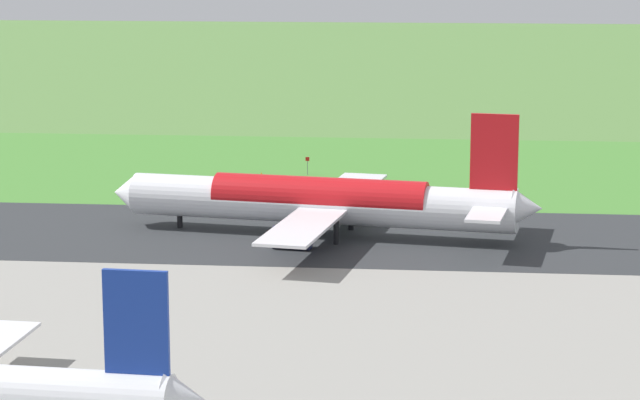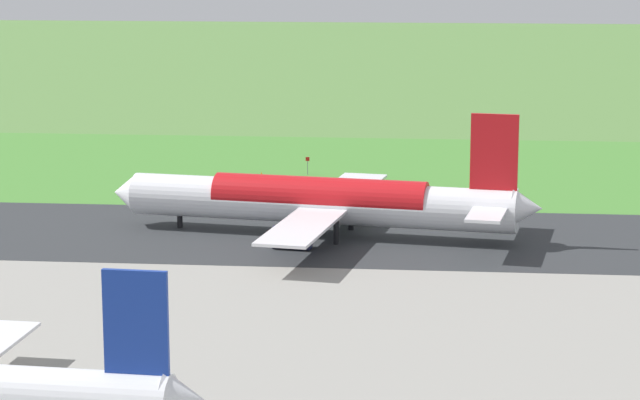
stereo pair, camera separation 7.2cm
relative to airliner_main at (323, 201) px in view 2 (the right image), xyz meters
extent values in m
plane|color=#547F3D|center=(-5.69, -0.06, -4.35)|extent=(800.00, 800.00, 0.00)
cube|color=#2D3033|center=(-5.69, -0.06, -4.32)|extent=(600.00, 32.15, 0.06)
cube|color=#478534|center=(-5.69, -39.64, -4.33)|extent=(600.00, 80.00, 0.04)
cylinder|color=white|center=(0.37, -0.06, -0.15)|extent=(48.24, 12.37, 5.20)
cone|color=white|center=(25.58, -3.90, -0.15)|extent=(3.71, 5.34, 4.94)
cone|color=white|center=(-24.54, 3.74, 0.45)|extent=(4.13, 4.90, 4.42)
cube|color=red|center=(-20.50, 3.12, 6.95)|extent=(5.61, 1.34, 9.00)
cube|color=white|center=(-19.68, 8.56, 0.65)|extent=(5.31, 9.50, 0.36)
cube|color=white|center=(-21.33, -2.32, 0.65)|extent=(5.31, 9.50, 0.36)
cube|color=white|center=(1.04, 10.97, -0.55)|extent=(9.24, 22.65, 0.35)
cube|color=white|center=(-2.27, -10.78, -0.55)|extent=(9.24, 22.65, 0.35)
cylinder|color=#23284C|center=(2.99, 7.13, -3.03)|extent=(4.87, 3.45, 2.80)
cylinder|color=#23284C|center=(0.73, -7.70, -3.03)|extent=(4.87, 3.45, 2.80)
cylinder|color=black|center=(18.41, -2.80, -2.64)|extent=(0.70, 0.70, 3.42)
cylinder|color=black|center=(-1.99, 4.35, -2.64)|extent=(0.70, 0.70, 3.42)
cylinder|color=black|center=(-3.19, -3.56, -2.64)|extent=(0.70, 0.70, 3.42)
cylinder|color=red|center=(0.37, -0.06, 0.37)|extent=(26.89, 9.14, 5.23)
cone|color=white|center=(3.30, 69.71, -0.31)|extent=(3.19, 3.91, 3.73)
cube|color=#19389E|center=(6.73, 69.48, 5.17)|extent=(4.74, 0.74, 7.59)
cylinder|color=slate|center=(6.33, -41.73, -3.28)|extent=(0.10, 0.10, 2.15)
cube|color=red|center=(6.33, -41.75, -1.90)|extent=(0.60, 0.04, 0.60)
cone|color=orange|center=(13.32, -40.40, -4.08)|extent=(0.40, 0.40, 0.55)
camera|label=1|loc=(-14.76, 157.46, 32.05)|focal=74.21mm
camera|label=2|loc=(-14.84, 157.45, 32.05)|focal=74.21mm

